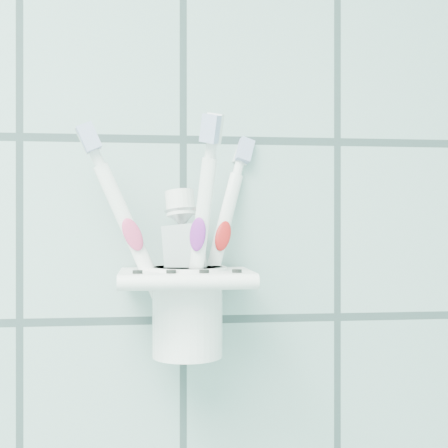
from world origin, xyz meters
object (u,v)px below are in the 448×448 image
Objects in this scene: cup at (187,307)px; toothbrush_pink at (181,226)px; holder_bracket at (186,279)px; toothbrush_orange at (187,231)px; toothbrush_blue at (193,232)px; toothpaste_tube at (193,257)px.

toothbrush_pink is at bearing 151.13° from cup.
toothbrush_orange is (0.00, -0.00, 0.05)m from holder_bracket.
toothbrush_blue is 0.01m from toothbrush_orange.
toothbrush_blue reaches higher than cup.
toothbrush_orange is 0.03m from toothpaste_tube.
toothbrush_blue is at bearing -44.30° from cup.
holder_bracket is 0.05m from toothbrush_orange.
toothbrush_pink is at bearing 132.95° from toothbrush_blue.
toothpaste_tube is at bearing -55.72° from holder_bracket.
cup is at bearing 62.70° from holder_bracket.
toothpaste_tube reaches higher than holder_bracket.
toothbrush_pink reaches higher than toothbrush_orange.
toothpaste_tube reaches higher than cup.
holder_bracket is 1.44× the size of cup.
toothbrush_orange is (0.00, -0.01, -0.00)m from toothbrush_pink.
cup is (0.00, 0.00, -0.03)m from holder_bracket.
toothbrush_pink is 1.04× the size of toothbrush_blue.
toothbrush_pink is (-0.00, 0.01, 0.05)m from holder_bracket.
cup is at bearing 119.37° from toothpaste_tube.
holder_bracket is 0.05m from toothbrush_pink.
holder_bracket is at bearing 137.51° from toothbrush_orange.
cup is 0.08m from toothbrush_pink.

